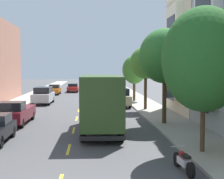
# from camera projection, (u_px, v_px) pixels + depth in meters

# --- Properties ---
(ground_plane) EXTENTS (160.00, 160.00, 0.00)m
(ground_plane) POSITION_uv_depth(u_px,v_px,m) (81.00, 102.00, 39.39)
(ground_plane) COLOR #424244
(sidewalk_left) EXTENTS (3.20, 120.00, 0.14)m
(sidewalk_left) POSITION_uv_depth(u_px,v_px,m) (17.00, 104.00, 36.92)
(sidewalk_left) COLOR #A39E93
(sidewalk_left) RESTS_ON ground_plane
(sidewalk_right) EXTENTS (3.20, 120.00, 0.14)m
(sidewalk_right) POSITION_uv_depth(u_px,v_px,m) (142.00, 103.00, 37.87)
(sidewalk_right) COLOR #A39E93
(sidewalk_right) RESTS_ON ground_plane
(lane_centerline_dashes) EXTENTS (0.14, 47.20, 0.01)m
(lane_centerline_dashes) POSITION_uv_depth(u_px,v_px,m) (80.00, 107.00, 33.92)
(lane_centerline_dashes) COLOR yellow
(lane_centerline_dashes) RESTS_ON ground_plane
(street_tree_nearest) EXTENTS (3.93, 3.93, 6.83)m
(street_tree_nearest) POSITION_uv_depth(u_px,v_px,m) (204.00, 59.00, 15.26)
(street_tree_nearest) COLOR #47331E
(street_tree_nearest) RESTS_ON sidewalk_right
(street_tree_second) EXTENTS (3.66, 3.66, 6.76)m
(street_tree_second) POSITION_uv_depth(u_px,v_px,m) (165.00, 56.00, 23.20)
(street_tree_second) COLOR #47331E
(street_tree_second) RESTS_ON sidewalk_right
(street_tree_third) EXTENTS (3.01, 3.01, 5.98)m
(street_tree_third) POSITION_uv_depth(u_px,v_px,m) (146.00, 63.00, 31.20)
(street_tree_third) COLOR #47331E
(street_tree_third) RESTS_ON sidewalk_right
(street_tree_farthest) EXTENTS (2.86, 2.86, 5.43)m
(street_tree_farthest) POSITION_uv_depth(u_px,v_px,m) (134.00, 70.00, 39.22)
(street_tree_farthest) COLOR #47331E
(street_tree_farthest) RESTS_ON sidewalk_right
(delivery_box_truck) EXTENTS (2.54, 8.02, 3.62)m
(delivery_box_truck) POSITION_uv_depth(u_px,v_px,m) (101.00, 101.00, 20.54)
(delivery_box_truck) COLOR #2D471E
(delivery_box_truck) RESTS_ON ground_plane
(parked_pickup_forest) EXTENTS (2.01, 5.30, 1.73)m
(parked_pickup_forest) POSITION_uv_depth(u_px,v_px,m) (113.00, 90.00, 47.47)
(parked_pickup_forest) COLOR #194C28
(parked_pickup_forest) RESTS_ON ground_plane
(parked_pickup_burgundy) EXTENTS (2.14, 5.35, 1.73)m
(parked_pickup_burgundy) POSITION_uv_depth(u_px,v_px,m) (15.00, 113.00, 23.79)
(parked_pickup_burgundy) COLOR maroon
(parked_pickup_burgundy) RESTS_ON ground_plane
(parked_suv_silver) EXTENTS (2.08, 4.85, 1.93)m
(parked_suv_silver) POSITION_uv_depth(u_px,v_px,m) (43.00, 95.00, 37.18)
(parked_suv_silver) COLOR #B2B5BA
(parked_suv_silver) RESTS_ON ground_plane
(parked_pickup_white) EXTENTS (2.14, 5.35, 1.73)m
(parked_pickup_white) POSITION_uv_depth(u_px,v_px,m) (109.00, 87.00, 55.75)
(parked_pickup_white) COLOR silver
(parked_pickup_white) RESTS_ON ground_plane
(parked_suv_champagne) EXTENTS (2.03, 4.83, 1.93)m
(parked_suv_champagne) POSITION_uv_depth(u_px,v_px,m) (120.00, 97.00, 34.77)
(parked_suv_champagne) COLOR tan
(parked_suv_champagne) RESTS_ON ground_plane
(parked_hatchback_orange) EXTENTS (1.78, 4.02, 1.50)m
(parked_hatchback_orange) POSITION_uv_depth(u_px,v_px,m) (54.00, 90.00, 50.38)
(parked_hatchback_orange) COLOR orange
(parked_hatchback_orange) RESTS_ON ground_plane
(moving_red_sedan) EXTENTS (1.80, 4.50, 1.43)m
(moving_red_sedan) POSITION_uv_depth(u_px,v_px,m) (73.00, 88.00, 55.54)
(moving_red_sedan) COLOR #AD1E1E
(moving_red_sedan) RESTS_ON ground_plane
(parked_motorcycle) EXTENTS (0.62, 2.05, 0.90)m
(parked_motorcycle) POSITION_uv_depth(u_px,v_px,m) (184.00, 162.00, 12.86)
(parked_motorcycle) COLOR black
(parked_motorcycle) RESTS_ON ground_plane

